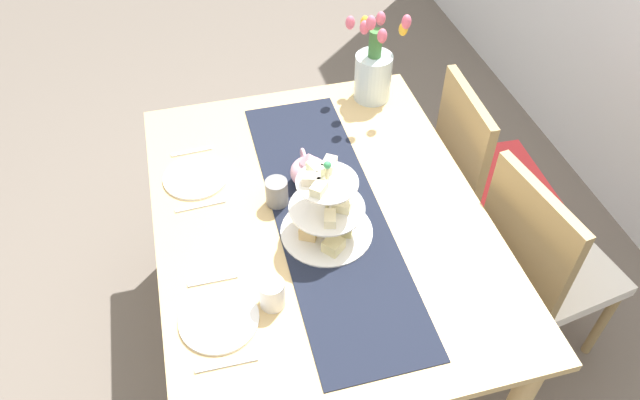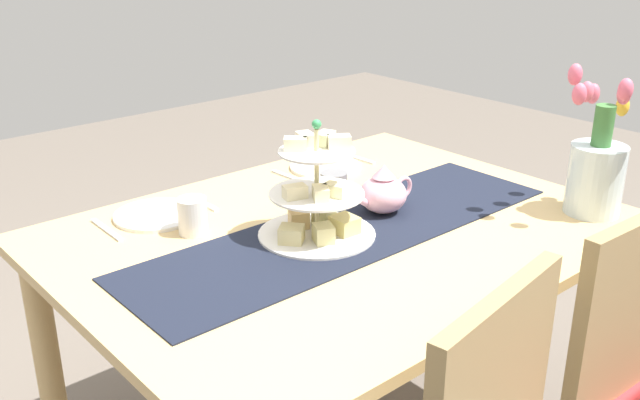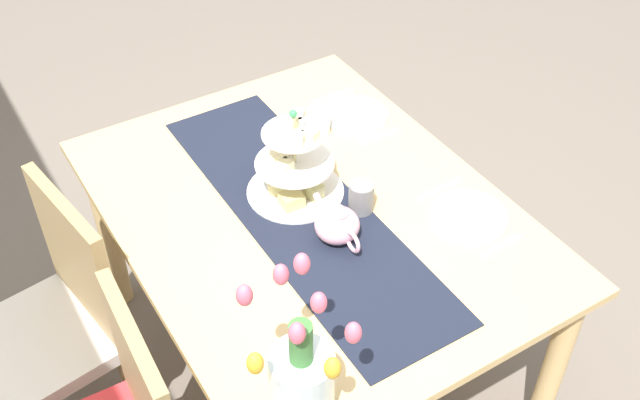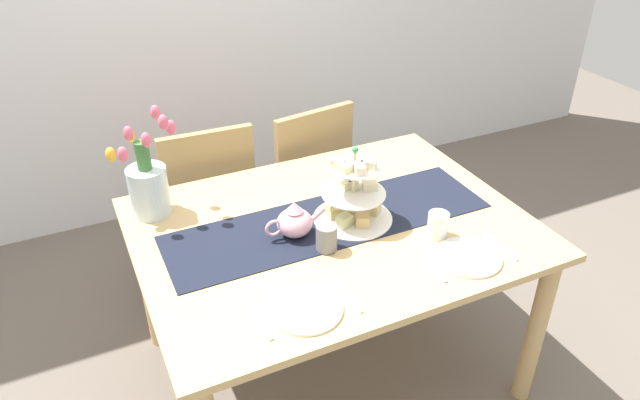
{
  "view_description": "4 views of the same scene",
  "coord_description": "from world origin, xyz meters",
  "px_view_note": "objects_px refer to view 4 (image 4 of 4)",
  "views": [
    {
      "loc": [
        1.31,
        -0.34,
        2.2
      ],
      "look_at": [
        0.02,
        -0.01,
        0.84
      ],
      "focal_mm": 33.26,
      "sensor_mm": 36.0,
      "label": 1
    },
    {
      "loc": [
        1.17,
        1.27,
        1.51
      ],
      "look_at": [
        0.09,
        0.02,
        0.86
      ],
      "focal_mm": 40.42,
      "sensor_mm": 36.0,
      "label": 2
    },
    {
      "loc": [
        -1.46,
        0.86,
        2.28
      ],
      "look_at": [
        -0.05,
        -0.0,
        0.82
      ],
      "focal_mm": 42.58,
      "sensor_mm": 36.0,
      "label": 3
    },
    {
      "loc": [
        -0.82,
        -1.63,
        1.99
      ],
      "look_at": [
        -0.03,
        0.04,
        0.84
      ],
      "focal_mm": 33.13,
      "sensor_mm": 36.0,
      "label": 4
    }
  ],
  "objects_px": {
    "fork_left": "(261,324)",
    "dinner_plate_right": "(468,257)",
    "dining_table": "(332,247)",
    "mug_grey": "(327,237)",
    "chair_left": "(207,200)",
    "tiered_cake_stand": "(353,198)",
    "teapot": "(294,222)",
    "tulip_vase": "(148,183)",
    "dinner_plate_left": "(306,309)",
    "mug_white_text": "(438,225)",
    "knife_right": "(501,247)",
    "knife_left": "(348,296)",
    "fork_right": "(433,269)",
    "chair_right": "(302,178)"
  },
  "relations": [
    {
      "from": "mug_white_text",
      "to": "teapot",
      "type": "bearing_deg",
      "value": 154.36
    },
    {
      "from": "mug_white_text",
      "to": "chair_left",
      "type": "bearing_deg",
      "value": 120.96
    },
    {
      "from": "dinner_plate_left",
      "to": "knife_right",
      "type": "relative_size",
      "value": 1.35
    },
    {
      "from": "dinner_plate_right",
      "to": "fork_left",
      "type": "bearing_deg",
      "value": 180.0
    },
    {
      "from": "tiered_cake_stand",
      "to": "mug_grey",
      "type": "relative_size",
      "value": 3.2
    },
    {
      "from": "tulip_vase",
      "to": "dinner_plate_left",
      "type": "bearing_deg",
      "value": -67.86
    },
    {
      "from": "dining_table",
      "to": "teapot",
      "type": "relative_size",
      "value": 6.03
    },
    {
      "from": "fork_right",
      "to": "mug_grey",
      "type": "relative_size",
      "value": 1.58
    },
    {
      "from": "teapot",
      "to": "knife_right",
      "type": "relative_size",
      "value": 1.4
    },
    {
      "from": "teapot",
      "to": "tulip_vase",
      "type": "height_order",
      "value": "tulip_vase"
    },
    {
      "from": "teapot",
      "to": "tiered_cake_stand",
      "type": "bearing_deg",
      "value": 0.28
    },
    {
      "from": "mug_grey",
      "to": "knife_right",
      "type": "bearing_deg",
      "value": -24.49
    },
    {
      "from": "tiered_cake_stand",
      "to": "mug_grey",
      "type": "bearing_deg",
      "value": -143.17
    },
    {
      "from": "tiered_cake_stand",
      "to": "fork_right",
      "type": "relative_size",
      "value": 2.03
    },
    {
      "from": "knife_right",
      "to": "tiered_cake_stand",
      "type": "bearing_deg",
      "value": 135.46
    },
    {
      "from": "dining_table",
      "to": "mug_grey",
      "type": "bearing_deg",
      "value": -124.22
    },
    {
      "from": "chair_right",
      "to": "teapot",
      "type": "distance_m",
      "value": 0.91
    },
    {
      "from": "chair_left",
      "to": "dinner_plate_right",
      "type": "xyz_separation_m",
      "value": [
        0.62,
        -1.16,
        0.25
      ]
    },
    {
      "from": "dining_table",
      "to": "chair_right",
      "type": "xyz_separation_m",
      "value": [
        0.21,
        0.77,
        -0.14
      ]
    },
    {
      "from": "chair_left",
      "to": "teapot",
      "type": "bearing_deg",
      "value": -80.35
    },
    {
      "from": "knife_left",
      "to": "mug_white_text",
      "type": "xyz_separation_m",
      "value": [
        0.45,
        0.16,
        0.04
      ]
    },
    {
      "from": "tiered_cake_stand",
      "to": "mug_white_text",
      "type": "distance_m",
      "value": 0.32
    },
    {
      "from": "chair_left",
      "to": "dinner_plate_right",
      "type": "bearing_deg",
      "value": -61.93
    },
    {
      "from": "chair_right",
      "to": "fork_left",
      "type": "bearing_deg",
      "value": -118.93
    },
    {
      "from": "dinner_plate_left",
      "to": "mug_grey",
      "type": "relative_size",
      "value": 2.42
    },
    {
      "from": "fork_left",
      "to": "knife_left",
      "type": "bearing_deg",
      "value": 0.0
    },
    {
      "from": "teapot",
      "to": "knife_right",
      "type": "height_order",
      "value": "teapot"
    },
    {
      "from": "dinner_plate_right",
      "to": "mug_white_text",
      "type": "height_order",
      "value": "mug_white_text"
    },
    {
      "from": "tiered_cake_stand",
      "to": "knife_left",
      "type": "xyz_separation_m",
      "value": [
        -0.22,
        -0.38,
        -0.09
      ]
    },
    {
      "from": "dinner_plate_right",
      "to": "mug_white_text",
      "type": "bearing_deg",
      "value": 96.76
    },
    {
      "from": "tiered_cake_stand",
      "to": "dinner_plate_left",
      "type": "relative_size",
      "value": 1.32
    },
    {
      "from": "chair_left",
      "to": "mug_grey",
      "type": "relative_size",
      "value": 9.58
    },
    {
      "from": "tiered_cake_stand",
      "to": "teapot",
      "type": "xyz_separation_m",
      "value": [
        -0.24,
        -0.0,
        -0.04
      ]
    },
    {
      "from": "chair_left",
      "to": "tulip_vase",
      "type": "bearing_deg",
      "value": -127.35
    },
    {
      "from": "chair_right",
      "to": "mug_grey",
      "type": "relative_size",
      "value": 9.58
    },
    {
      "from": "tiered_cake_stand",
      "to": "tulip_vase",
      "type": "bearing_deg",
      "value": 151.08
    },
    {
      "from": "dining_table",
      "to": "chair_left",
      "type": "distance_m",
      "value": 0.84
    },
    {
      "from": "mug_grey",
      "to": "mug_white_text",
      "type": "height_order",
      "value": "mug_grey"
    },
    {
      "from": "dining_table",
      "to": "dinner_plate_left",
      "type": "relative_size",
      "value": 6.25
    },
    {
      "from": "teapot",
      "to": "knife_left",
      "type": "bearing_deg",
      "value": -87.34
    },
    {
      "from": "dinner_plate_right",
      "to": "mug_white_text",
      "type": "distance_m",
      "value": 0.17
    },
    {
      "from": "fork_left",
      "to": "fork_right",
      "type": "height_order",
      "value": "same"
    },
    {
      "from": "mug_white_text",
      "to": "mug_grey",
      "type": "bearing_deg",
      "value": 166.41
    },
    {
      "from": "chair_left",
      "to": "chair_right",
      "type": "bearing_deg",
      "value": 0.09
    },
    {
      "from": "dining_table",
      "to": "fork_left",
      "type": "xyz_separation_m",
      "value": [
        -0.43,
        -0.38,
        0.1
      ]
    },
    {
      "from": "knife_right",
      "to": "fork_right",
      "type": "bearing_deg",
      "value": 180.0
    },
    {
      "from": "mug_grey",
      "to": "mug_white_text",
      "type": "relative_size",
      "value": 1.0
    },
    {
      "from": "knife_right",
      "to": "teapot",
      "type": "bearing_deg",
      "value": 148.66
    },
    {
      "from": "dining_table",
      "to": "tiered_cake_stand",
      "type": "xyz_separation_m",
      "value": [
        0.08,
        0.0,
        0.2
      ]
    },
    {
      "from": "fork_left",
      "to": "dinner_plate_right",
      "type": "height_order",
      "value": "dinner_plate_right"
    }
  ]
}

